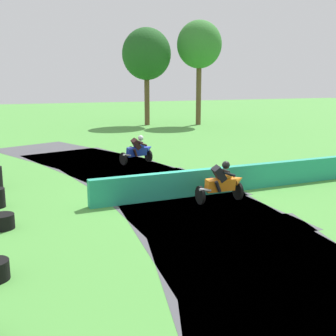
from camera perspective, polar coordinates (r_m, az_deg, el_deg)
name	(u,v)px	position (r m, az deg, el deg)	size (l,w,h in m)	color
ground_plane	(177,197)	(14.57, 1.19, -3.95)	(120.00, 120.00, 0.00)	#4C933D
track_asphalt	(153,200)	(14.23, -2.00, -4.32)	(8.89, 30.06, 0.01)	#47474C
safety_barrier	(307,170)	(17.55, 18.18, -0.31)	(0.30, 17.39, 0.90)	#239375
motorcycle_lead_orange	(222,183)	(13.96, 7.30, -1.94)	(1.68, 0.69, 1.42)	black
motorcycle_chase_blue	(138,150)	(20.30, -4.00, 2.42)	(1.71, 1.06, 1.43)	black
tire_stack_mid_b	(3,222)	(12.38, -21.27, -6.70)	(0.62, 0.62, 0.40)	black
tree_far_left	(147,54)	(37.44, -2.89, 14.95)	(4.15, 4.15, 8.22)	brown
tree_far_right	(199,45)	(37.83, 4.22, 16.08)	(3.82, 3.82, 8.85)	brown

